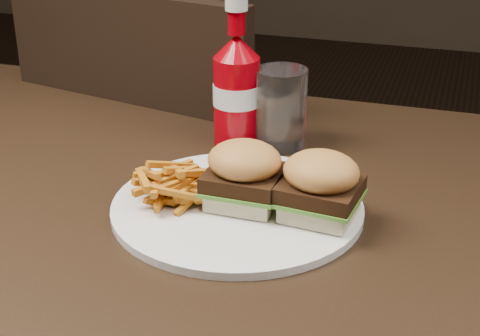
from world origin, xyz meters
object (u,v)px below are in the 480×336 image
(tumbler, at_px, (281,108))
(plate, at_px, (237,207))
(chair_far, at_px, (203,219))
(dining_table, at_px, (200,217))
(ketchup_bottle, at_px, (237,103))

(tumbler, bearing_deg, plate, -89.33)
(chair_far, bearing_deg, tumbler, 139.11)
(dining_table, relative_size, ketchup_bottle, 9.55)
(dining_table, relative_size, tumbler, 11.02)
(plate, bearing_deg, chair_far, 115.19)
(chair_far, distance_m, ketchup_bottle, 0.53)
(chair_far, distance_m, plate, 0.65)
(tumbler, bearing_deg, chair_far, 127.37)
(ketchup_bottle, bearing_deg, chair_far, 118.91)
(plate, bearing_deg, tumbler, 90.67)
(chair_far, relative_size, tumbler, 4.23)
(ketchup_bottle, bearing_deg, dining_table, -85.85)
(dining_table, distance_m, tumbler, 0.21)
(dining_table, xyz_separation_m, tumbler, (0.05, 0.19, 0.08))
(chair_far, bearing_deg, plate, 126.93)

